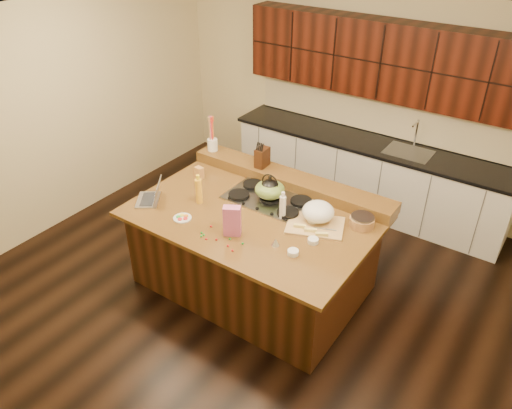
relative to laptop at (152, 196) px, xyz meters
The scene contains 32 objects.
room 1.13m from the laptop, 21.27° to the left, with size 5.52×5.02×2.72m.
island 1.19m from the laptop, 21.27° to the left, with size 2.40×1.60×0.92m.
back_ledge 1.48m from the laptop, 47.45° to the left, with size 2.40×0.30×0.12m, color black.
cooktop 1.21m from the laptop, 34.58° to the left, with size 0.92×0.52×0.05m.
back_counter 2.92m from the laptop, 63.56° to the left, with size 3.70×0.66×2.40m.
kettle 1.22m from the laptop, 34.58° to the left, with size 0.22×0.22×0.20m, color black.
green_bowl 1.22m from the laptop, 34.58° to the left, with size 0.31×0.31×0.17m, color #5C772F.
laptop is the anchor object (origin of this frame).
oil_bottle 0.50m from the laptop, 30.21° to the left, with size 0.07×0.07×0.27m, color gold.
vinegar_bottle 1.37m from the laptop, 20.45° to the left, with size 0.06×0.06×0.25m, color silver.
wooden_tray 1.71m from the laptop, 20.46° to the left, with size 0.64×0.55×0.22m.
ramekin_a 1.67m from the laptop, ahead, with size 0.10×0.10×0.04m, color white.
ramekin_b 1.75m from the laptop, ahead, with size 0.10×0.10×0.04m, color white.
ramekin_c 1.67m from the laptop, 19.80° to the left, with size 0.10×0.10×0.04m, color white.
strainer_bowl 2.14m from the laptop, 22.15° to the left, with size 0.24×0.24×0.09m, color #996B3F.
kitchen_timer 1.46m from the laptop, ahead, with size 0.08×0.08×0.07m, color silver.
pink_bag 1.05m from the laptop, ahead, with size 0.16×0.09×0.30m, color #BF5A8B.
candy_plate 0.49m from the laptop, ahead, with size 0.18×0.18×0.01m, color white.
package_box 0.65m from the laptop, 82.09° to the left, with size 0.09×0.07×0.13m, color #C28544.
utensil_crock 1.10m from the laptop, 93.70° to the left, with size 0.12×0.12×0.14m, color white.
knife_block 1.27m from the laptop, 59.76° to the left, with size 0.11×0.18×0.21m, color black.
gumdrop_0 1.03m from the laptop, ahead, with size 0.02×0.02×0.02m, color red.
gumdrop_1 1.08m from the laptop, ahead, with size 0.02×0.02×0.02m, color #198C26.
gumdrop_2 0.92m from the laptop, 13.69° to the right, with size 0.02×0.02×0.02m, color red.
gumdrop_3 0.86m from the laptop, 12.27° to the right, with size 0.02×0.02×0.02m, color #198C26.
gumdrop_4 0.81m from the laptop, ahead, with size 0.02×0.02×0.02m, color red.
gumdrop_5 1.22m from the laptop, ahead, with size 0.02×0.02×0.02m, color #198C26.
gumdrop_6 1.14m from the laptop, ahead, with size 0.02×0.02×0.02m, color red.
gumdrop_7 0.82m from the laptop, 11.86° to the right, with size 0.02×0.02×0.02m, color #198C26.
gumdrop_8 1.22m from the laptop, 10.40° to the right, with size 0.02×0.02×0.02m, color red.
gumdrop_9 0.86m from the laptop, 14.08° to the right, with size 0.02×0.02×0.02m, color #198C26.
gumdrop_10 0.99m from the laptop, ahead, with size 0.02×0.02×0.02m, color red.
Camera 1 is at (2.38, -3.40, 3.65)m, focal length 35.00 mm.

